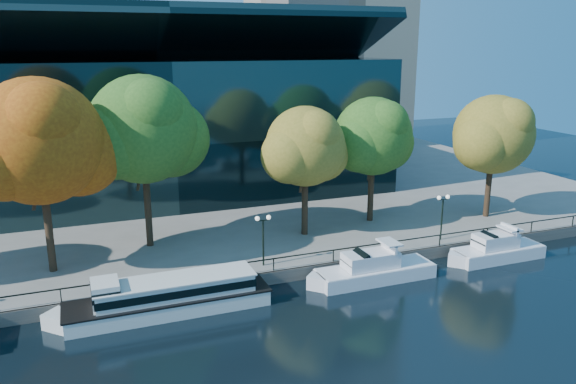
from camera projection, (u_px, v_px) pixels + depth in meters
name	position (u px, v px, depth m)	size (l,w,h in m)	color
ground	(289.00, 300.00, 39.86)	(160.00, 160.00, 0.00)	black
promenade	(187.00, 181.00, 72.52)	(90.00, 67.08, 1.00)	slate
railing	(274.00, 259.00, 42.29)	(88.20, 0.08, 0.99)	black
convention_building	(158.00, 125.00, 64.94)	(50.00, 24.57, 21.43)	black
tour_boat	(164.00, 296.00, 37.79)	(14.93, 3.33, 2.83)	silver
cruiser_near	(371.00, 269.00, 42.89)	(10.36, 2.67, 3.00)	white
cruiser_far	(495.00, 249.00, 47.04)	(8.97, 2.49, 2.93)	white
tree_1	(42.00, 144.00, 40.00)	(11.44, 9.38, 14.50)	black
tree_2	(145.00, 132.00, 45.33)	(11.02, 9.04, 14.36)	black
tree_3	(307.00, 148.00, 48.67)	(8.76, 7.18, 11.53)	black
tree_4	(375.00, 138.00, 52.54)	(9.18, 7.53, 11.93)	black
tree_5	(495.00, 136.00, 53.88)	(9.51, 7.80, 12.01)	black
lamp_1	(263.00, 229.00, 42.76)	(1.26, 0.36, 4.03)	black
lamp_2	(443.00, 207.00, 48.47)	(1.26, 0.36, 4.03)	black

